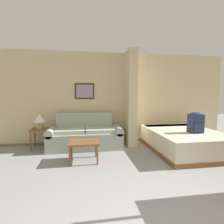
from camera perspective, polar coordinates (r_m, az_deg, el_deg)
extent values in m
cube|color=#CCB78E|center=(5.21, 2.00, 4.55)|extent=(6.61, 0.12, 2.60)
cube|color=#70644E|center=(5.32, 2.10, -9.28)|extent=(6.61, 0.02, 0.06)
cube|color=black|center=(5.04, -8.98, 6.75)|extent=(0.53, 0.02, 0.43)
cube|color=gray|center=(5.02, -8.97, 6.76)|extent=(0.46, 0.01, 0.36)
cube|color=#CCB78E|center=(4.90, 6.04, 4.45)|extent=(0.24, 0.65, 2.60)
cube|color=#99A393|center=(4.75, -8.72, -8.93)|extent=(1.53, 0.84, 0.42)
cube|color=#99A393|center=(4.97, -8.82, -2.93)|extent=(1.53, 0.20, 0.48)
cube|color=#99A393|center=(4.82, -19.10, -8.95)|extent=(0.19, 0.84, 0.42)
cylinder|color=#99A393|center=(4.76, -19.20, -6.01)|extent=(0.21, 0.84, 0.21)
cube|color=#99A393|center=(4.82, 1.65, -8.62)|extent=(0.19, 0.84, 0.42)
cylinder|color=#99A393|center=(4.77, 1.65, -5.68)|extent=(0.21, 0.84, 0.21)
cube|color=#AAB5A4|center=(4.65, -13.51, -6.02)|extent=(0.75, 0.60, 0.10)
cube|color=#AAB5A4|center=(4.65, -4.02, -5.86)|extent=(0.75, 0.60, 0.10)
cube|color=brown|center=(3.76, -9.22, -9.69)|extent=(0.62, 0.52, 0.04)
cylinder|color=brown|center=(3.63, -13.59, -13.94)|extent=(0.04, 0.04, 0.39)
cylinder|color=brown|center=(3.62, -4.75, -13.81)|extent=(0.04, 0.04, 0.39)
cylinder|color=brown|center=(4.05, -13.09, -11.83)|extent=(0.04, 0.04, 0.39)
cylinder|color=brown|center=(4.04, -5.24, -11.72)|extent=(0.04, 0.04, 0.39)
cube|color=brown|center=(4.90, -22.49, -5.25)|extent=(0.43, 0.43, 0.04)
cylinder|color=brown|center=(4.83, -25.03, -8.72)|extent=(0.04, 0.04, 0.49)
cylinder|color=brown|center=(4.74, -20.69, -8.82)|extent=(0.04, 0.04, 0.49)
cylinder|color=brown|center=(5.17, -23.90, -7.73)|extent=(0.04, 0.04, 0.49)
cylinder|color=brown|center=(5.09, -19.86, -7.79)|extent=(0.04, 0.04, 0.49)
cylinder|color=tan|center=(4.89, -22.52, -4.44)|extent=(0.18, 0.18, 0.10)
cylinder|color=tan|center=(4.87, -22.56, -3.43)|extent=(0.02, 0.02, 0.07)
cone|color=white|center=(4.86, -22.62, -1.79)|extent=(0.29, 0.29, 0.21)
cube|color=brown|center=(4.85, 22.32, -10.96)|extent=(1.62, 2.08, 0.10)
cube|color=beige|center=(4.79, 22.44, -8.04)|extent=(1.58, 2.04, 0.41)
cube|color=white|center=(5.44, 18.09, -4.62)|extent=(1.46, 0.36, 0.10)
cube|color=#232D4C|center=(4.58, 25.62, -3.39)|extent=(0.31, 0.22, 0.44)
cube|color=#232D4C|center=(4.50, 26.48, -4.73)|extent=(0.24, 0.03, 0.19)
ellipsoid|color=#232D4C|center=(4.55, 25.74, -0.67)|extent=(0.30, 0.21, 0.10)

